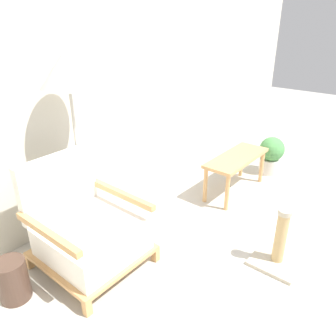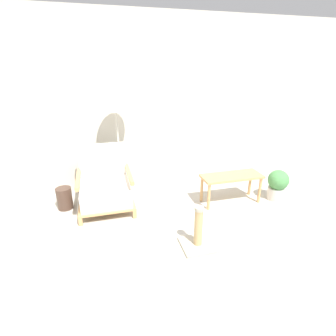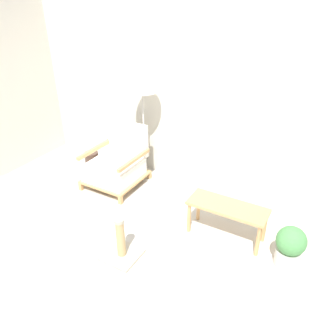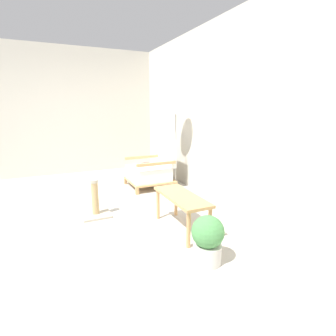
{
  "view_description": "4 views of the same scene",
  "coord_description": "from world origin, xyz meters",
  "px_view_note": "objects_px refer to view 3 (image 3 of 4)",
  "views": [
    {
      "loc": [
        -2.2,
        -0.39,
        1.85
      ],
      "look_at": [
        -0.04,
        1.36,
        0.55
      ],
      "focal_mm": 35.0,
      "sensor_mm": 36.0,
      "label": 1
    },
    {
      "loc": [
        -0.97,
        -2.06,
        1.92
      ],
      "look_at": [
        -0.04,
        1.36,
        0.55
      ],
      "focal_mm": 28.0,
      "sensor_mm": 36.0,
      "label": 2
    },
    {
      "loc": [
        1.75,
        -1.82,
        2.59
      ],
      "look_at": [
        -0.04,
        1.36,
        0.55
      ],
      "focal_mm": 35.0,
      "sensor_mm": 36.0,
      "label": 3
    },
    {
      "loc": [
        3.47,
        -0.27,
        1.45
      ],
      "look_at": [
        -0.04,
        1.36,
        0.55
      ],
      "focal_mm": 28.0,
      "sensor_mm": 36.0,
      "label": 4
    }
  ],
  "objects_px": {
    "floor_lamp": "(142,85)",
    "coffee_table": "(227,210)",
    "armchair": "(117,165)",
    "potted_plant": "(290,246)",
    "vase": "(92,162)",
    "scratching_post": "(121,246)"
  },
  "relations": [
    {
      "from": "vase",
      "to": "scratching_post",
      "type": "relative_size",
      "value": 0.63
    },
    {
      "from": "floor_lamp",
      "to": "coffee_table",
      "type": "distance_m",
      "value": 2.01
    },
    {
      "from": "vase",
      "to": "scratching_post",
      "type": "xyz_separation_m",
      "value": [
        1.54,
        -1.31,
        -0.02
      ]
    },
    {
      "from": "floor_lamp",
      "to": "vase",
      "type": "relative_size",
      "value": 5.09
    },
    {
      "from": "floor_lamp",
      "to": "coffee_table",
      "type": "xyz_separation_m",
      "value": [
        1.56,
        -0.7,
        -1.06
      ]
    },
    {
      "from": "coffee_table",
      "to": "potted_plant",
      "type": "bearing_deg",
      "value": -8.48
    },
    {
      "from": "armchair",
      "to": "floor_lamp",
      "type": "bearing_deg",
      "value": 55.0
    },
    {
      "from": "vase",
      "to": "scratching_post",
      "type": "bearing_deg",
      "value": -40.43
    },
    {
      "from": "coffee_table",
      "to": "potted_plant",
      "type": "relative_size",
      "value": 1.89
    },
    {
      "from": "vase",
      "to": "scratching_post",
      "type": "height_order",
      "value": "scratching_post"
    },
    {
      "from": "armchair",
      "to": "scratching_post",
      "type": "height_order",
      "value": "armchair"
    },
    {
      "from": "floor_lamp",
      "to": "coffee_table",
      "type": "height_order",
      "value": "floor_lamp"
    },
    {
      "from": "armchair",
      "to": "vase",
      "type": "xyz_separation_m",
      "value": [
        -0.58,
        0.11,
        -0.15
      ]
    },
    {
      "from": "armchair",
      "to": "potted_plant",
      "type": "xyz_separation_m",
      "value": [
        2.55,
        -0.44,
        -0.06
      ]
    },
    {
      "from": "armchair",
      "to": "floor_lamp",
      "type": "xyz_separation_m",
      "value": [
        0.25,
        0.36,
        1.11
      ]
    },
    {
      "from": "floor_lamp",
      "to": "scratching_post",
      "type": "distance_m",
      "value": 2.14
    },
    {
      "from": "floor_lamp",
      "to": "scratching_post",
      "type": "height_order",
      "value": "floor_lamp"
    },
    {
      "from": "coffee_table",
      "to": "vase",
      "type": "xyz_separation_m",
      "value": [
        -2.4,
        0.44,
        -0.21
      ]
    },
    {
      "from": "armchair",
      "to": "floor_lamp",
      "type": "height_order",
      "value": "floor_lamp"
    },
    {
      "from": "vase",
      "to": "floor_lamp",
      "type": "bearing_deg",
      "value": 16.89
    },
    {
      "from": "coffee_table",
      "to": "potted_plant",
      "type": "height_order",
      "value": "potted_plant"
    },
    {
      "from": "floor_lamp",
      "to": "armchair",
      "type": "bearing_deg",
      "value": -125.0
    }
  ]
}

